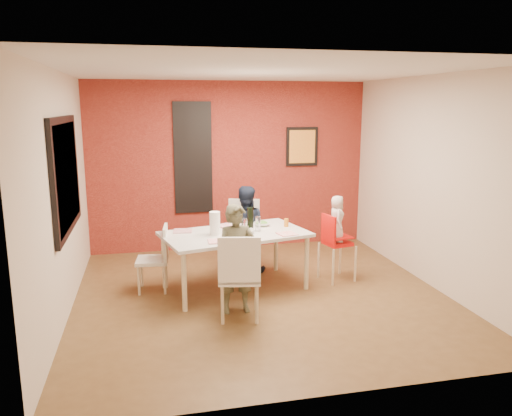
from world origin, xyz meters
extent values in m
plane|color=brown|center=(0.00, 0.00, 0.00)|extent=(4.50, 4.50, 0.00)
cube|color=silver|center=(0.00, 0.00, 2.70)|extent=(4.50, 4.50, 0.02)
cube|color=beige|center=(0.00, 2.25, 1.35)|extent=(4.50, 0.02, 2.70)
cube|color=beige|center=(0.00, -2.25, 1.35)|extent=(4.50, 0.02, 2.70)
cube|color=beige|center=(-2.25, 0.00, 1.35)|extent=(0.02, 4.50, 2.70)
cube|color=beige|center=(2.25, 0.00, 1.35)|extent=(0.02, 4.50, 2.70)
cube|color=maroon|center=(0.00, 2.23, 1.35)|extent=(4.50, 0.02, 2.70)
cube|color=black|center=(-2.22, 0.20, 1.55)|extent=(0.05, 1.70, 1.30)
cube|color=black|center=(-2.21, 0.20, 1.55)|extent=(0.02, 1.55, 1.15)
cube|color=silver|center=(-0.60, 2.21, 1.50)|extent=(0.55, 0.03, 1.70)
cube|color=black|center=(-0.60, 2.21, 1.50)|extent=(0.60, 0.03, 1.76)
cube|color=black|center=(1.20, 2.21, 1.65)|extent=(0.54, 0.03, 0.64)
cube|color=#F8AD37|center=(1.20, 2.19, 1.65)|extent=(0.44, 0.01, 0.54)
cube|color=silver|center=(-0.27, 0.31, 0.72)|extent=(1.96, 1.38, 0.04)
cylinder|color=beige|center=(-0.96, -0.28, 0.35)|extent=(0.06, 0.06, 0.70)
cylinder|color=beige|center=(-1.16, 0.52, 0.35)|extent=(0.06, 0.06, 0.70)
cylinder|color=beige|center=(0.61, 0.09, 0.35)|extent=(0.06, 0.06, 0.70)
cylinder|color=beige|center=(0.42, 0.90, 0.35)|extent=(0.06, 0.06, 0.70)
cube|color=white|center=(-0.38, -0.57, 0.46)|extent=(0.53, 0.53, 0.05)
cube|color=white|center=(-0.42, -0.78, 0.72)|extent=(0.45, 0.13, 0.51)
cylinder|color=#C2B390|center=(-0.16, -0.43, 0.22)|extent=(0.04, 0.04, 0.44)
cylinder|color=#C2B390|center=(-0.23, -0.79, 0.22)|extent=(0.04, 0.04, 0.44)
cylinder|color=#C2B390|center=(-0.52, -0.36, 0.22)|extent=(0.04, 0.04, 0.44)
cylinder|color=#C2B390|center=(-0.59, -0.72, 0.22)|extent=(0.04, 0.04, 0.44)
cube|color=beige|center=(-0.02, 1.12, 0.46)|extent=(0.57, 0.57, 0.05)
cube|color=beige|center=(0.05, 1.31, 0.72)|extent=(0.44, 0.18, 0.51)
cylinder|color=tan|center=(-0.25, 1.00, 0.22)|extent=(0.04, 0.04, 0.44)
cylinder|color=tan|center=(-0.14, 1.35, 0.22)|extent=(0.04, 0.04, 0.44)
cylinder|color=tan|center=(0.10, 0.88, 0.22)|extent=(0.04, 0.04, 0.44)
cylinder|color=tan|center=(0.22, 1.24, 0.22)|extent=(0.04, 0.04, 0.44)
cube|color=silver|center=(-1.31, 0.47, 0.40)|extent=(0.43, 0.43, 0.04)
cube|color=silver|center=(-1.13, 0.46, 0.62)|extent=(0.08, 0.39, 0.44)
cylinder|color=#C8B695|center=(-1.45, 0.65, 0.19)|extent=(0.03, 0.03, 0.38)
cylinder|color=#C8B695|center=(-1.13, 0.62, 0.19)|extent=(0.03, 0.03, 0.38)
cylinder|color=#C8B695|center=(-1.48, 0.33, 0.19)|extent=(0.03, 0.03, 0.38)
cylinder|color=#C8B695|center=(-1.17, 0.30, 0.19)|extent=(0.03, 0.03, 0.38)
cube|color=red|center=(1.13, 0.35, 0.51)|extent=(0.38, 0.38, 0.05)
cube|color=red|center=(0.98, 0.32, 0.72)|extent=(0.10, 0.31, 0.37)
cube|color=red|center=(1.13, 0.35, 0.60)|extent=(0.38, 0.38, 0.02)
cylinder|color=beige|center=(1.34, 0.22, 0.24)|extent=(0.03, 0.03, 0.49)
cylinder|color=beige|center=(1.00, 0.14, 0.24)|extent=(0.03, 0.03, 0.49)
cylinder|color=beige|center=(1.26, 0.56, 0.24)|extent=(0.03, 0.03, 0.49)
cylinder|color=beige|center=(0.92, 0.48, 0.24)|extent=(0.03, 0.03, 0.49)
imported|color=#52513A|center=(-0.38, -0.41, 0.62)|extent=(0.46, 0.31, 1.25)
imported|color=black|center=(-0.02, 0.96, 0.62)|extent=(0.66, 0.55, 1.23)
imported|color=beige|center=(1.11, 0.35, 0.84)|extent=(0.26, 0.34, 0.62)
cube|color=white|center=(-0.55, -0.07, 0.75)|extent=(0.23, 0.23, 0.01)
cube|color=white|center=(-0.34, 0.69, 0.75)|extent=(0.26, 0.26, 0.01)
cube|color=white|center=(0.35, 0.09, 0.75)|extent=(0.26, 0.26, 0.01)
cube|color=silver|center=(-0.91, 0.52, 0.75)|extent=(0.26, 0.26, 0.01)
imported|color=silver|center=(-0.16, 0.26, 0.77)|extent=(0.29, 0.29, 0.05)
imported|color=white|center=(0.15, 0.59, 0.77)|extent=(0.20, 0.20, 0.05)
cylinder|color=black|center=(-0.06, 0.36, 0.89)|extent=(0.08, 0.08, 0.31)
cylinder|color=white|center=(-0.19, 0.11, 0.85)|extent=(0.08, 0.08, 0.22)
cylinder|color=white|center=(0.03, 0.31, 0.84)|extent=(0.07, 0.07, 0.19)
cylinder|color=white|center=(-0.53, 0.25, 0.89)|extent=(0.13, 0.13, 0.29)
cylinder|color=red|center=(-0.16, 0.35, 0.82)|extent=(0.04, 0.04, 0.15)
cylinder|color=#2B6D24|center=(-0.06, 0.36, 0.80)|extent=(0.03, 0.03, 0.13)
cylinder|color=brown|center=(-0.22, 0.31, 0.81)|extent=(0.04, 0.04, 0.14)
cylinder|color=orange|center=(0.45, 0.48, 0.79)|extent=(0.06, 0.06, 0.11)
camera|label=1|loc=(-1.33, -5.70, 2.32)|focal=35.00mm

